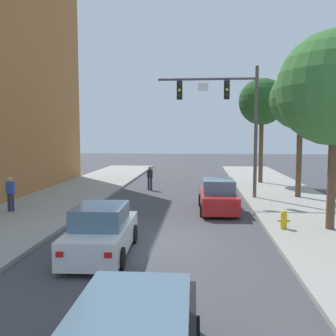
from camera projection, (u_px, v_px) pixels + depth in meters
ground_plane at (159, 242)px, 13.12m from camera, size 120.00×120.00×0.00m
traffic_signal_mast at (228, 108)px, 21.25m from camera, size 5.72×0.38×7.50m
car_lead_red at (218, 197)px, 18.33m from camera, size 1.93×4.28×1.60m
car_following_white at (102, 232)px, 11.69m from camera, size 1.96×4.30×1.60m
pedestrian_sidewalk_left_walker at (10, 192)px, 17.58m from camera, size 0.36×0.22×1.64m
pedestrian_crossing_road at (150, 177)px, 25.25m from camera, size 0.36×0.22×1.64m
fire_hydrant at (284, 219)px, 14.38m from camera, size 0.48×0.24×0.72m
street_tree_nearest at (335, 89)px, 13.90m from camera, size 4.33×4.33×7.54m
street_tree_second at (301, 99)px, 21.22m from camera, size 3.54×3.54×7.45m
street_tree_third at (262, 102)px, 27.72m from camera, size 3.48×3.48×7.83m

